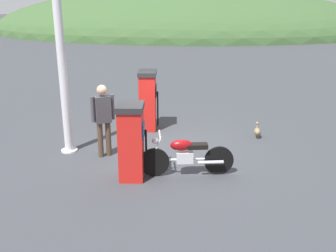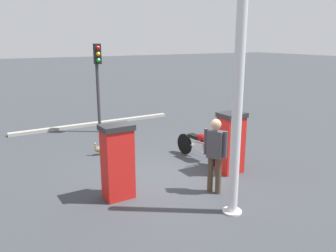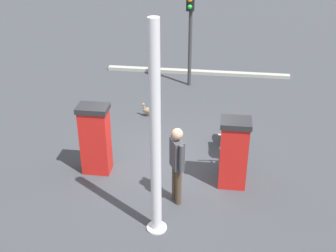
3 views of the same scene
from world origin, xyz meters
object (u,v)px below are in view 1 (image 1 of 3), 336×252
fuel_pump_far (148,100)px  canopy_support_pole (63,71)px  motorcycle_near_pump (185,155)px  fuel_pump_near (131,141)px  attendant_person (103,116)px  wandering_duck (257,131)px

fuel_pump_far → canopy_support_pole: bearing=-134.9°
motorcycle_near_pump → fuel_pump_far: bearing=110.7°
fuel_pump_near → motorcycle_near_pump: size_ratio=0.81×
fuel_pump_near → attendant_person: attendant_person is taller
motorcycle_near_pump → wandering_duck: motorcycle_near_pump is taller
fuel_pump_near → wandering_duck: fuel_pump_near is taller
attendant_person → canopy_support_pole: size_ratio=0.42×
fuel_pump_far → motorcycle_near_pump: fuel_pump_far is taller
fuel_pump_far → wandering_duck: size_ratio=4.08×
fuel_pump_near → motorcycle_near_pump: bearing=9.0°
fuel_pump_near → canopy_support_pole: canopy_support_pole is taller
attendant_person → canopy_support_pole: 1.41m
fuel_pump_near → motorcycle_near_pump: (1.13, 0.18, -0.35)m
fuel_pump_far → fuel_pump_near: bearing=-90.0°
motorcycle_near_pump → wandering_duck: (1.91, 2.43, -0.28)m
fuel_pump_far → canopy_support_pole: canopy_support_pole is taller
fuel_pump_far → wandering_duck: 3.16m
fuel_pump_near → canopy_support_pole: 2.55m
fuel_pump_near → fuel_pump_far: (-0.00, 3.17, 0.03)m
motorcycle_near_pump → attendant_person: 2.24m
attendant_person → wandering_duck: 4.22m
fuel_pump_near → motorcycle_near_pump: 1.19m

